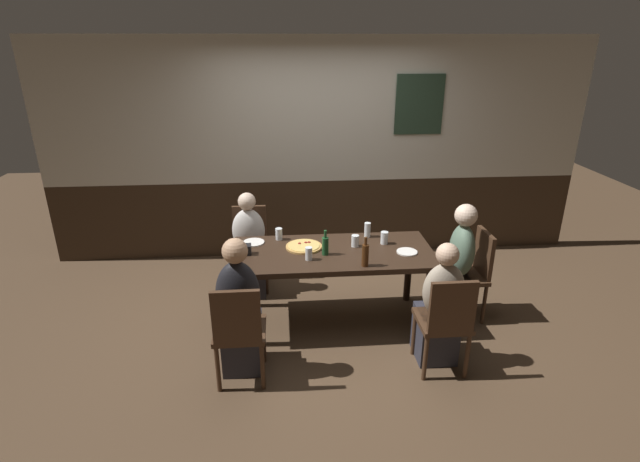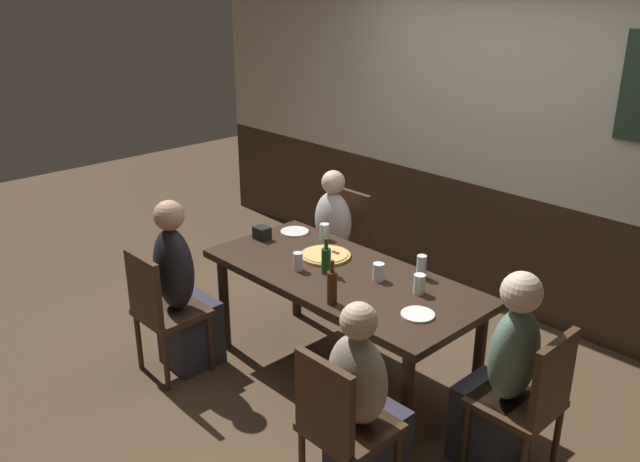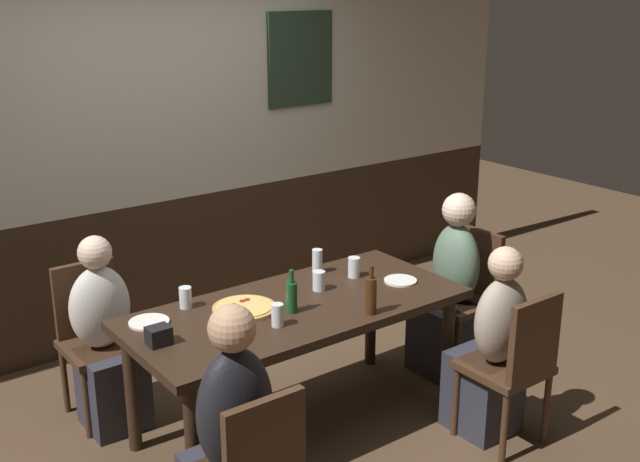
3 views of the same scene
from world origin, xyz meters
name	(u,v)px [view 1 (image 1 of 3)]	position (x,y,z in m)	size (l,w,h in m)	color
ground_plane	(332,320)	(0.00, 0.00, 0.00)	(12.00, 12.00, 0.00)	#4C3826
wall_back	(319,151)	(0.01, 1.65, 1.30)	(6.40, 0.13, 2.60)	#332316
dining_table	(333,259)	(0.00, 0.00, 0.66)	(1.84, 0.84, 0.74)	black
chair_head_east	(471,269)	(1.34, 0.00, 0.50)	(0.40, 0.40, 0.88)	#422B1C
chair_left_near	(239,329)	(-0.81, -0.83, 0.50)	(0.40, 0.40, 0.88)	#422B1C
chair_left_far	(250,243)	(-0.81, 0.83, 0.50)	(0.40, 0.40, 0.88)	#422B1C
chair_right_near	(446,319)	(0.81, -0.83, 0.50)	(0.40, 0.40, 0.88)	#422B1C
person_head_east	(455,270)	(1.18, 0.00, 0.49)	(0.37, 0.34, 1.16)	#2D2D38
person_left_near	(240,316)	(-0.81, -0.67, 0.50)	(0.34, 0.37, 1.19)	#2D2D38
person_left_far	(249,252)	(-0.81, 0.67, 0.46)	(0.34, 0.37, 1.09)	#2D2D38
person_right_near	(439,312)	(0.81, -0.67, 0.46)	(0.34, 0.37, 1.10)	#2D2D38
pizza	(304,246)	(-0.26, 0.10, 0.75)	(0.34, 0.34, 0.03)	tan
pint_glass_amber	(279,235)	(-0.49, 0.32, 0.79)	(0.07, 0.07, 0.11)	silver
tumbler_short	(384,238)	(0.50, 0.13, 0.79)	(0.07, 0.07, 0.12)	silver
pint_glass_pale	(367,231)	(0.37, 0.31, 0.80)	(0.06, 0.06, 0.14)	silver
beer_glass_half	(309,254)	(-0.23, -0.17, 0.79)	(0.06, 0.06, 0.12)	silver
tumbler_water	(355,242)	(0.22, 0.09, 0.79)	(0.07, 0.07, 0.11)	silver
beer_bottle_green	(325,245)	(-0.08, -0.07, 0.83)	(0.06, 0.06, 0.23)	#194723
beer_bottle_brown	(365,255)	(0.24, -0.33, 0.85)	(0.06, 0.06, 0.27)	#42230F
plate_white_large	(254,242)	(-0.73, 0.25, 0.75)	(0.21, 0.21, 0.01)	white
plate_white_small	(407,252)	(0.67, -0.09, 0.75)	(0.19, 0.19, 0.01)	white
condiment_caddy	(245,250)	(-0.80, 0.00, 0.79)	(0.11, 0.09, 0.09)	black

